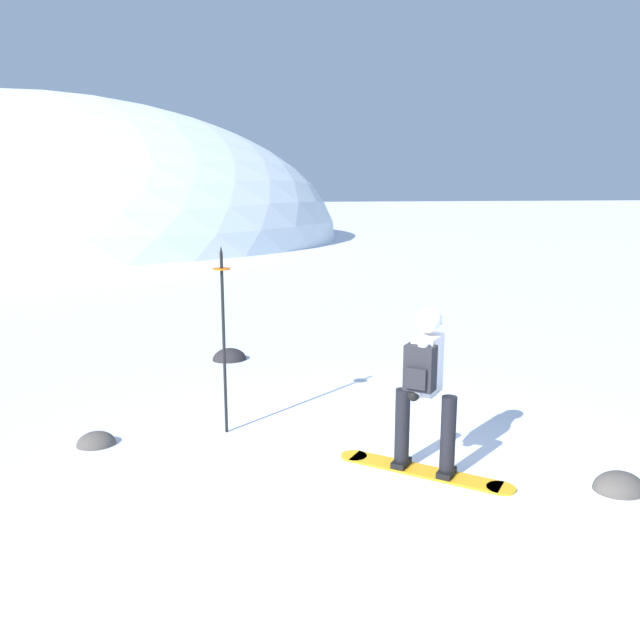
{
  "coord_description": "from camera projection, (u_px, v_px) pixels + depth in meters",
  "views": [
    {
      "loc": [
        -2.07,
        -5.26,
        2.81
      ],
      "look_at": [
        0.19,
        3.23,
        1.0
      ],
      "focal_mm": 35.44,
      "sensor_mm": 36.0,
      "label": 1
    }
  ],
  "objects": [
    {
      "name": "piste_marker_near",
      "position": [
        224.0,
        329.0,
        7.23
      ],
      "size": [
        0.2,
        0.2,
        2.2
      ],
      "color": "black",
      "rests_on": "ground"
    },
    {
      "name": "ridge_peak_main",
      "position": [
        40.0,
        240.0,
        36.38
      ],
      "size": [
        34.37,
        30.93,
        16.04
      ],
      "color": "white",
      "rests_on": "ground"
    },
    {
      "name": "rock_small",
      "position": [
        619.0,
        490.0,
        6.03
      ],
      "size": [
        0.5,
        0.43,
        0.35
      ],
      "color": "#4C4742",
      "rests_on": "ground"
    },
    {
      "name": "snowboarder_main",
      "position": [
        425.0,
        387.0,
        6.19
      ],
      "size": [
        1.41,
        1.35,
        1.71
      ],
      "color": "orange",
      "rests_on": "ground"
    },
    {
      "name": "rock_dark",
      "position": [
        96.0,
        445.0,
        7.1
      ],
      "size": [
        0.43,
        0.36,
        0.3
      ],
      "color": "#4C4742",
      "rests_on": "ground"
    },
    {
      "name": "ground_plane",
      "position": [
        387.0,
        488.0,
        6.07
      ],
      "size": [
        300.0,
        300.0,
        0.0
      ],
      "primitive_type": "plane",
      "color": "white"
    },
    {
      "name": "rock_mid",
      "position": [
        230.0,
        360.0,
        10.66
      ],
      "size": [
        0.57,
        0.48,
        0.4
      ],
      "color": "#282628",
      "rests_on": "ground"
    }
  ]
}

